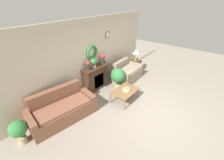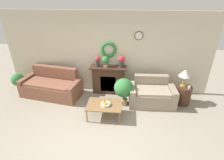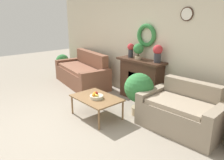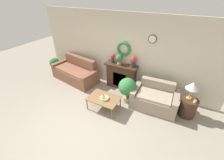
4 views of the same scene
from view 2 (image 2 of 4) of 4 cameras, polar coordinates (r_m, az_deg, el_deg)
The scene contains 15 objects.
ground_plane at distance 4.35m, azimuth -6.06°, elevation -20.43°, with size 16.00×16.00×0.00m, color gray.
wall_back at distance 5.85m, azimuth -1.67°, elevation 8.69°, with size 6.80×0.16×2.70m.
fireplace at distance 5.98m, azimuth -1.15°, elevation 0.18°, with size 1.21×0.41×0.97m.
couch_left at distance 6.24m, azimuth -19.05°, elevation -1.95°, with size 2.07×1.18×0.93m.
loveseat_right at distance 5.63m, azimuth 12.75°, elevation -4.55°, with size 1.43×0.91×0.83m.
coffee_table at distance 4.89m, azimuth -2.50°, elevation -8.27°, with size 0.96×0.66×0.41m.
fruit_bowl at distance 4.81m, azimuth -2.19°, elevation -7.75°, with size 0.26×0.26×0.12m.
side_table_by_loveseat at distance 5.92m, azimuth 22.17°, elevation -4.54°, with size 0.47×0.47×0.59m.
table_lamp at distance 5.62m, azimuth 22.75°, elevation 2.00°, with size 0.35×0.35×0.54m.
mug at distance 5.72m, azimuth 23.96°, elevation -2.09°, with size 0.07×0.07×0.09m.
vase_on_mantel_left at distance 5.77m, azimuth -4.74°, elevation 6.32°, with size 0.16×0.16×0.33m.
vase_on_mantel_right at distance 5.68m, azimuth 3.14°, elevation 6.30°, with size 0.21×0.21×0.38m.
potted_plant_on_mantel at distance 5.70m, azimuth -2.19°, elevation 6.40°, with size 0.24×0.24×0.36m.
potted_plant_floor_by_couch at distance 6.80m, azimuth -28.35°, elevation -0.20°, with size 0.43×0.43×0.71m.
potted_plant_floor_by_loveseat at distance 5.32m, azimuth 3.79°, elevation -2.82°, with size 0.58×0.58×0.87m.
Camera 2 is at (0.71, -2.86, 3.20)m, focal length 28.00 mm.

